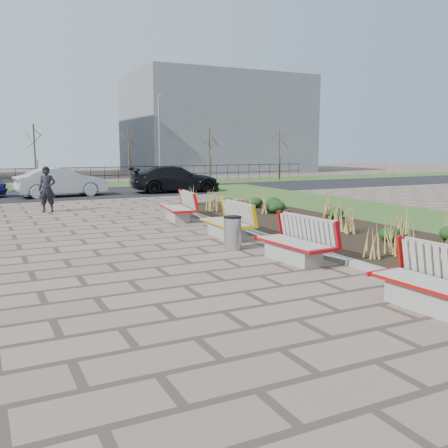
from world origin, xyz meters
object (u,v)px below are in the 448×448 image
bench_a (433,281)px  litter_bin (233,233)px  bench_b (293,240)px  bench_c (226,220)px  car_silver (61,182)px  lamp_east (159,141)px  pedestrian (47,189)px  car_black (176,179)px  bench_d (177,207)px

bench_a → litter_bin: bearing=93.0°
bench_a → bench_b: 3.92m
bench_c → litter_bin: bench_c is taller
bench_a → car_silver: size_ratio=0.45×
litter_bin → bench_b: bearing=-72.3°
litter_bin → lamp_east: lamp_east is taller
bench_a → pedestrian: size_ratio=1.13×
bench_a → bench_c: 7.36m
litter_bin → car_silver: bearing=96.2°
car_silver → lamp_east: lamp_east is taller
car_black → litter_bin: bearing=170.9°
bench_d → litter_bin: 5.48m
bench_b → car_black: bearing=73.6°
car_black → bench_a: bearing=176.5°
bench_b → lamp_east: lamp_east is taller
bench_b → bench_c: 3.44m
bench_b → pedestrian: pedestrian is taller
bench_a → bench_c: size_ratio=1.00×
bench_d → pedestrian: bearing=137.9°
car_silver → bench_a: bearing=-179.9°
litter_bin → car_black: bearing=74.0°
car_silver → bench_d: bearing=-173.7°
bench_d → litter_bin: (-0.59, -5.44, -0.08)m
bench_a → litter_bin: 5.81m
car_silver → lamp_east: 9.40m
bench_d → bench_c: bearing=-82.5°
bench_a → car_silver: (-2.37, 22.07, 0.28)m
pedestrian → lamp_east: (8.85, 11.69, 2.11)m
litter_bin → bench_a: bearing=-84.1°
car_black → car_silver: bearing=95.2°
bench_c → lamp_east: (5.00, 20.09, 2.54)m
bench_d → lamp_east: lamp_east is taller
pedestrian → car_silver: pedestrian is taller
litter_bin → car_silver: car_silver is taller
bench_b → car_silver: car_silver is taller
car_silver → car_black: car_silver is taller
bench_d → car_black: size_ratio=0.41×
bench_d → car_silver: 11.11m
bench_d → litter_bin: bearing=-88.7°
car_black → lamp_east: bearing=-3.1°
bench_b → lamp_east: bearing=74.3°
lamp_east → bench_a: bearing=-100.3°
bench_d → bench_b: bearing=-82.5°
car_black → bench_d: bearing=166.2°
car_silver → lamp_east: size_ratio=0.77×
litter_bin → pedestrian: bearing=108.1°
bench_a → car_silver: car_silver is taller
bench_b → car_black: 18.41m
litter_bin → lamp_east: bearing=75.5°
litter_bin → lamp_east: (5.59, 21.67, 2.62)m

